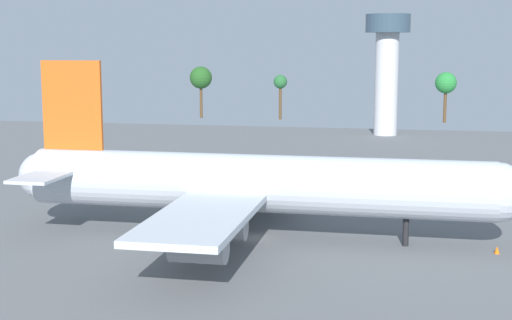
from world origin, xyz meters
The scene contains 6 objects.
ground_plane centered at (0.00, 0.00, 0.00)m, with size 238.78×238.78×0.00m, color slate.
cargo_airplane centered at (-0.05, 0.00, 6.40)m, with size 59.69×50.09×20.53m.
pushback_tractor centered at (-13.24, 25.58, 1.23)m, with size 4.42×2.93×2.38m.
safety_cone_nose centered at (26.86, -1.31, 0.42)m, with size 0.59×0.59×0.84m, color orange.
control_tower centered at (11.93, 105.99, 18.64)m, with size 11.04×11.04×30.10m.
tree_line_backdrop centered at (13.25, 140.03, 11.48)m, with size 137.64×6.92×16.05m.
Camera 1 is at (16.60, -81.97, 22.17)m, focal length 51.64 mm.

